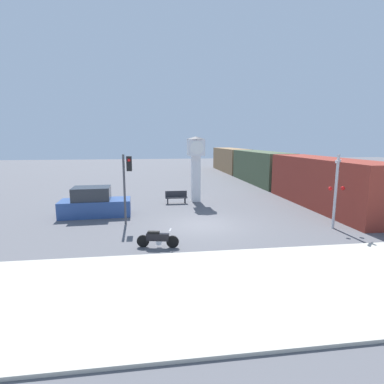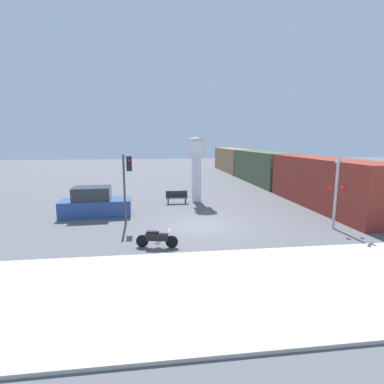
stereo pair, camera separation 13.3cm
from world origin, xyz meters
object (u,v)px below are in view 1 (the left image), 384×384
Objects in this scene: traffic_light at (127,176)px; parked_car at (95,204)px; railroad_crossing_signal at (336,189)px; freight_train at (260,167)px; bench at (176,197)px; clock_tower at (196,159)px; motorcycle at (158,239)px.

parked_car is at bearing 134.59° from traffic_light.
railroad_crossing_signal is at bearing -21.99° from parked_car.
freight_train is 22.93× the size of bench.
traffic_light is (-4.65, -5.69, -0.58)m from clock_tower.
clock_tower reaches higher than traffic_light.
freight_train is 14.15m from bench.
parked_car is (-2.18, 2.21, -1.92)m from traffic_light.
bench is at bearing 58.87° from traffic_light.
clock_tower is 12.74m from freight_train.
clock_tower reaches higher than railroad_crossing_signal.
railroad_crossing_signal is (-2.42, -17.26, 0.43)m from freight_train.
traffic_light is 6.40m from bench.
traffic_light is (-13.23, -14.97, 0.97)m from freight_train.
parked_car is at bearing -150.90° from bench.
railroad_crossing_signal reaches higher than motorcycle.
traffic_light reaches higher than bench.
motorcycle is 0.37× the size of clock_tower.
bench is (-10.12, -9.81, -1.21)m from freight_train.
railroad_crossing_signal is at bearing -52.31° from clock_tower.
clock_tower reaches higher than motorcycle.
motorcycle is 9.23m from bench.
traffic_light reaches higher than freight_train.
clock_tower reaches higher than parked_car.
railroad_crossing_signal is 13.82m from parked_car.
motorcycle is 0.05× the size of freight_train.
clock_tower is 1.27× the size of traffic_light.
motorcycle is at bearing -61.84° from parked_car.
bench is at bearing 91.79° from motorcycle.
railroad_crossing_signal reaches higher than traffic_light.
parked_car is at bearing 132.78° from motorcycle.
traffic_light is at bearing -129.26° from clock_tower.
traffic_light is 0.90× the size of parked_car.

